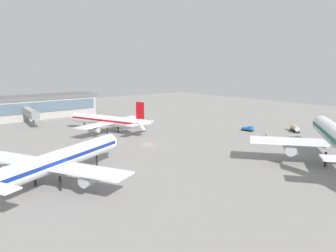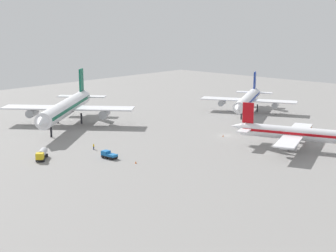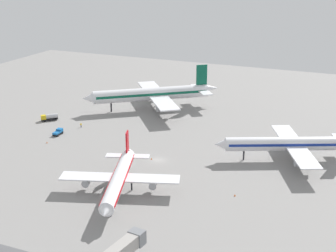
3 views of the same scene
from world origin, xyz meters
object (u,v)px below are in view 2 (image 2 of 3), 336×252
(safety_cone_mid_apron, at_px, (223,136))
(airplane_at_gate, at_px, (66,107))
(airplane_distant, at_px, (299,134))
(safety_cone_far_side, at_px, (136,162))
(airplane_taxiing, at_px, (248,100))
(safety_cone_near_gate, at_px, (311,127))
(fuel_truck, at_px, (42,154))
(ground_crew_worker, at_px, (94,147))
(pushback_tractor, at_px, (109,155))

(safety_cone_mid_apron, bearing_deg, airplane_at_gate, 114.38)
(airplane_distant, distance_m, safety_cone_far_side, 47.08)
(airplane_taxiing, distance_m, safety_cone_near_gate, 32.54)
(airplane_distant, distance_m, safety_cone_mid_apron, 25.01)
(fuel_truck, distance_m, ground_crew_worker, 15.67)
(ground_crew_worker, relative_size, safety_cone_mid_apron, 2.78)
(ground_crew_worker, bearing_deg, airplane_distant, 171.40)
(airplane_at_gate, xyz_separation_m, airplane_distant, (24.46, -74.03, -1.85))
(pushback_tractor, distance_m, safety_cone_near_gate, 74.03)
(airplane_distant, relative_size, safety_cone_mid_apron, 65.02)
(airplane_distant, relative_size, safety_cone_near_gate, 65.02)
(fuel_truck, bearing_deg, safety_cone_far_side, 79.28)
(ground_crew_worker, bearing_deg, safety_cone_near_gate, -166.30)
(airplane_taxiing, relative_size, safety_cone_near_gate, 72.72)
(airplane_taxiing, distance_m, safety_cone_far_side, 79.95)
(ground_crew_worker, xyz_separation_m, safety_cone_mid_apron, (36.93, -17.56, -0.55))
(fuel_truck, height_order, safety_cone_mid_apron, fuel_truck)
(ground_crew_worker, bearing_deg, airplane_at_gate, -75.83)
(pushback_tractor, distance_m, ground_crew_worker, 10.38)
(airplane_taxiing, distance_m, pushback_tractor, 79.87)
(fuel_truck, distance_m, safety_cone_mid_apron, 56.03)
(ground_crew_worker, bearing_deg, safety_cone_far_side, 123.69)
(fuel_truck, relative_size, ground_crew_worker, 3.49)
(airplane_at_gate, height_order, airplane_distant, airplane_at_gate)
(airplane_distant, relative_size, ground_crew_worker, 23.36)
(safety_cone_mid_apron, bearing_deg, airplane_taxiing, 23.64)
(pushback_tractor, bearing_deg, safety_cone_far_side, -175.07)
(pushback_tractor, xyz_separation_m, safety_cone_near_gate, (70.81, -21.58, -0.67))
(airplane_taxiing, relative_size, safety_cone_mid_apron, 72.72)
(pushback_tractor, xyz_separation_m, safety_cone_far_side, (1.49, -8.70, -0.67))
(airplane_distant, height_order, ground_crew_worker, airplane_distant)
(airplane_taxiing, height_order, safety_cone_mid_apron, airplane_taxiing)
(safety_cone_near_gate, relative_size, safety_cone_mid_apron, 1.00)
(pushback_tractor, xyz_separation_m, ground_crew_worker, (3.10, 9.91, -0.12))
(ground_crew_worker, height_order, safety_cone_near_gate, ground_crew_worker)
(airplane_at_gate, xyz_separation_m, safety_cone_near_gate, (53.21, -63.38, -6.00))
(airplane_taxiing, height_order, fuel_truck, airplane_taxiing)
(pushback_tractor, relative_size, fuel_truck, 0.78)
(safety_cone_near_gate, height_order, safety_cone_mid_apron, same)
(airplane_distant, height_order, fuel_truck, airplane_distant)
(fuel_truck, height_order, safety_cone_near_gate, fuel_truck)
(airplane_distant, xyz_separation_m, pushback_tractor, (-42.06, 32.22, -3.48))
(fuel_truck, bearing_deg, airplane_taxiing, 133.85)
(safety_cone_mid_apron, bearing_deg, fuel_truck, 159.42)
(pushback_tractor, distance_m, safety_cone_far_side, 8.85)
(fuel_truck, xyz_separation_m, ground_crew_worker, (15.52, -2.14, -0.54))
(airplane_distant, xyz_separation_m, safety_cone_near_gate, (28.75, 10.65, -4.15))
(safety_cone_mid_apron, bearing_deg, safety_cone_far_side, -178.43)
(airplane_at_gate, relative_size, airplane_distant, 1.23)
(airplane_at_gate, bearing_deg, safety_cone_far_side, 34.82)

